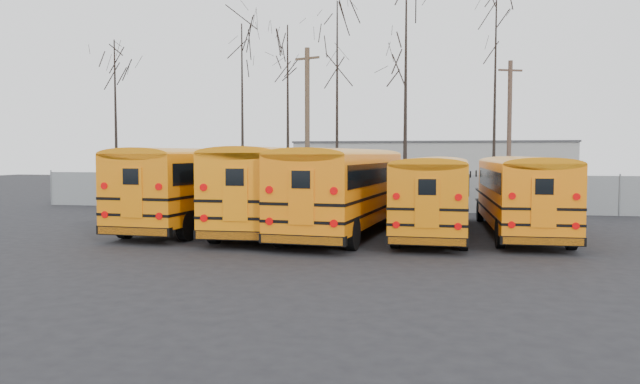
% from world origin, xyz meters
% --- Properties ---
extents(ground, '(120.00, 120.00, 0.00)m').
position_xyz_m(ground, '(0.00, 0.00, 0.00)').
color(ground, black).
rests_on(ground, ground).
extents(fence, '(40.00, 0.04, 2.00)m').
position_xyz_m(fence, '(0.00, 12.00, 1.00)').
color(fence, gray).
rests_on(fence, ground).
extents(distant_building, '(22.00, 8.00, 4.00)m').
position_xyz_m(distant_building, '(2.00, 32.00, 2.00)').
color(distant_building, '#9A9995').
rests_on(distant_building, ground).
extents(bus_a, '(3.41, 12.18, 3.37)m').
position_xyz_m(bus_a, '(-6.36, 2.95, 1.98)').
color(bus_a, black).
rests_on(bus_a, ground).
extents(bus_b, '(3.25, 12.27, 3.41)m').
position_xyz_m(bus_b, '(-3.04, 2.63, 2.00)').
color(bus_b, black).
rests_on(bus_b, ground).
extents(bus_c, '(3.69, 12.16, 3.35)m').
position_xyz_m(bus_c, '(-0.14, 2.08, 1.96)').
color(bus_c, black).
rests_on(bus_c, ground).
extents(bus_d, '(2.65, 10.86, 3.03)m').
position_xyz_m(bus_d, '(3.23, 2.42, 1.77)').
color(bus_d, black).
rests_on(bus_d, ground).
extents(bus_e, '(2.94, 10.97, 3.04)m').
position_xyz_m(bus_e, '(6.42, 3.22, 1.78)').
color(bus_e, black).
rests_on(bus_e, ground).
extents(utility_pole_left, '(1.61, 0.71, 9.40)m').
position_xyz_m(utility_pole_left, '(-4.73, 15.05, 4.83)').
color(utility_pole_left, brown).
rests_on(utility_pole_left, ground).
extents(utility_pole_right, '(1.47, 0.74, 8.74)m').
position_xyz_m(utility_pole_right, '(7.17, 18.31, 4.49)').
color(utility_pole_right, brown).
rests_on(utility_pole_right, ground).
extents(tree_0, '(0.26, 0.26, 10.36)m').
position_xyz_m(tree_0, '(-17.39, 15.07, 5.18)').
color(tree_0, black).
rests_on(tree_0, ground).
extents(tree_1, '(0.26, 0.26, 11.33)m').
position_xyz_m(tree_1, '(-9.38, 16.63, 5.67)').
color(tree_1, black).
rests_on(tree_1, ground).
extents(tree_2, '(0.26, 0.26, 10.91)m').
position_xyz_m(tree_2, '(-6.08, 15.58, 5.45)').
color(tree_2, black).
rests_on(tree_2, ground).
extents(tree_3, '(0.26, 0.26, 12.14)m').
position_xyz_m(tree_3, '(-2.98, 15.39, 6.07)').
color(tree_3, black).
rests_on(tree_3, ground).
extents(tree_4, '(0.26, 0.26, 12.54)m').
position_xyz_m(tree_4, '(1.15, 14.50, 6.27)').
color(tree_4, black).
rests_on(tree_4, ground).
extents(tree_5, '(0.26, 0.26, 11.98)m').
position_xyz_m(tree_5, '(6.06, 14.43, 5.99)').
color(tree_5, black).
rests_on(tree_5, ground).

